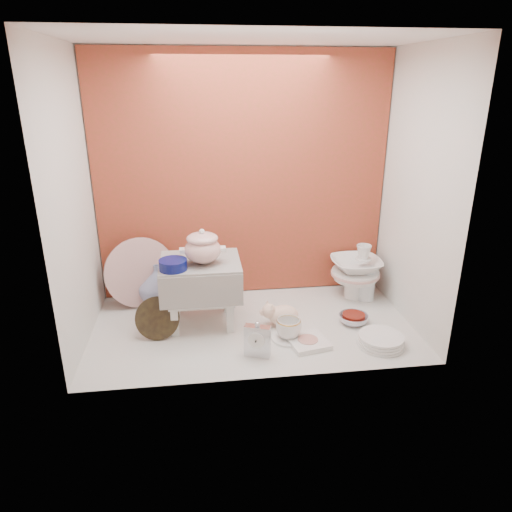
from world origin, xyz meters
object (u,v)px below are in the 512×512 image
at_px(plush_pig, 283,315).
at_px(dinner_plate_stack, 381,340).
at_px(blue_white_vase, 158,285).
at_px(floral_platter, 141,273).
at_px(gold_rim_teacup, 288,328).
at_px(porcelain_tower, 355,271).
at_px(step_stool, 201,292).
at_px(crystal_bowl, 353,319).
at_px(soup_tureen, 203,246).
at_px(mantel_clock, 257,339).

bearing_deg(plush_pig, dinner_plate_stack, -5.93).
bearing_deg(blue_white_vase, floral_platter, -177.73).
height_order(gold_rim_teacup, porcelain_tower, porcelain_tower).
height_order(step_stool, crystal_bowl, step_stool).
xyz_separation_m(blue_white_vase, plush_pig, (0.72, -0.38, -0.06)).
bearing_deg(soup_tureen, dinner_plate_stack, -19.99).
distance_m(blue_white_vase, plush_pig, 0.82).
xyz_separation_m(floral_platter, gold_rim_teacup, (0.82, -0.53, -0.15)).
distance_m(plush_pig, crystal_bowl, 0.41).
height_order(blue_white_vase, gold_rim_teacup, blue_white_vase).
height_order(blue_white_vase, plush_pig, blue_white_vase).
distance_m(step_stool, porcelain_tower, 1.00).
distance_m(mantel_clock, gold_rim_teacup, 0.24).
height_order(soup_tureen, gold_rim_teacup, soup_tureen).
distance_m(blue_white_vase, gold_rim_teacup, 0.90).
distance_m(blue_white_vase, porcelain_tower, 1.25).
distance_m(dinner_plate_stack, porcelain_tower, 0.61).
xyz_separation_m(mantel_clock, gold_rim_teacup, (0.19, 0.14, -0.03)).
xyz_separation_m(floral_platter, blue_white_vase, (0.10, 0.00, -0.09)).
relative_size(dinner_plate_stack, porcelain_tower, 0.69).
relative_size(soup_tureen, crystal_bowl, 1.40).
bearing_deg(crystal_bowl, porcelain_tower, 71.34).
height_order(step_stool, porcelain_tower, step_stool).
relative_size(dinner_plate_stack, crystal_bowl, 1.46).
bearing_deg(floral_platter, crystal_bowl, -18.27).
relative_size(gold_rim_teacup, crystal_bowl, 0.80).
bearing_deg(floral_platter, mantel_clock, -46.73).
height_order(step_stool, plush_pig, step_stool).
bearing_deg(mantel_clock, crystal_bowl, 44.74).
bearing_deg(gold_rim_teacup, floral_platter, 147.05).
relative_size(blue_white_vase, porcelain_tower, 0.71).
xyz_separation_m(soup_tureen, crystal_bowl, (0.85, -0.08, -0.46)).
height_order(plush_pig, gold_rim_teacup, plush_pig).
bearing_deg(gold_rim_teacup, step_stool, 151.25).
distance_m(plush_pig, dinner_plate_stack, 0.55).
xyz_separation_m(mantel_clock, dinner_plate_stack, (0.66, 0.02, -0.07)).
bearing_deg(plush_pig, soup_tureen, -161.40).
bearing_deg(gold_rim_teacup, soup_tureen, 154.67).
bearing_deg(blue_white_vase, crystal_bowl, -19.92).
height_order(floral_platter, mantel_clock, floral_platter).
bearing_deg(blue_white_vase, step_stool, -47.04).
relative_size(mantel_clock, porcelain_tower, 0.54).
height_order(gold_rim_teacup, crystal_bowl, gold_rim_teacup).
bearing_deg(soup_tureen, porcelain_tower, 15.11).
distance_m(step_stool, plush_pig, 0.48).
xyz_separation_m(blue_white_vase, mantel_clock, (0.53, -0.68, -0.03)).
height_order(soup_tureen, plush_pig, soup_tureen).
relative_size(soup_tureen, plush_pig, 1.09).
distance_m(step_stool, blue_white_vase, 0.39).
bearing_deg(step_stool, floral_platter, 142.40).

